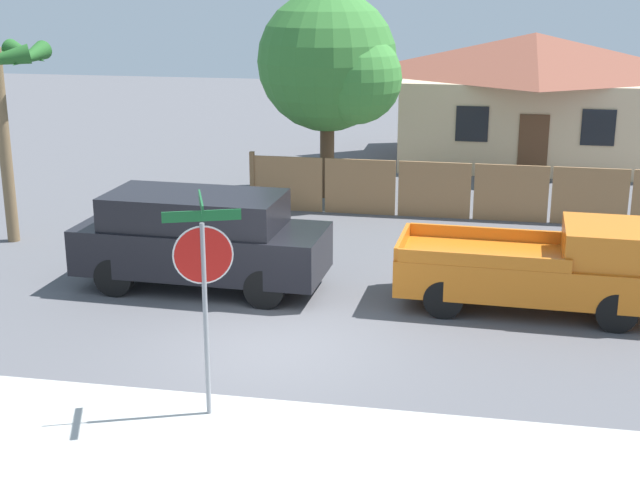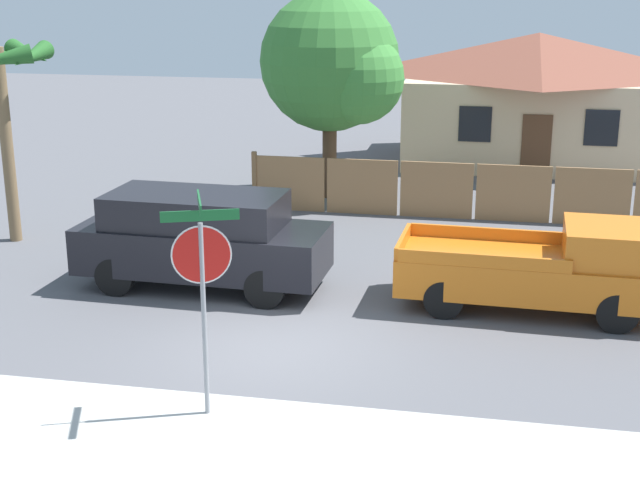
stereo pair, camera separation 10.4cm
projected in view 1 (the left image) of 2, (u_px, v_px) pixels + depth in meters
name	position (u px, v px, depth m)	size (l,w,h in m)	color
ground_plane	(274.00, 345.00, 15.21)	(80.00, 80.00, 0.00)	#56565B
sidewalk_strip	(211.00, 450.00, 11.82)	(36.00, 3.20, 0.01)	#B2B2AD
wooden_fence	(511.00, 193.00, 22.72)	(13.75, 0.12, 1.56)	#997047
house	(532.00, 96.00, 29.79)	(9.06, 6.09, 4.28)	beige
oak_tree	(333.00, 65.00, 24.26)	(4.03, 3.84, 5.74)	brown
red_suv	(200.00, 237.00, 17.74)	(5.01, 2.09, 1.94)	black
orange_pickup	(544.00, 268.00, 16.61)	(4.97, 2.07, 1.71)	orange
stop_sign	(204.00, 269.00, 12.21)	(1.01, 0.91, 3.20)	gray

